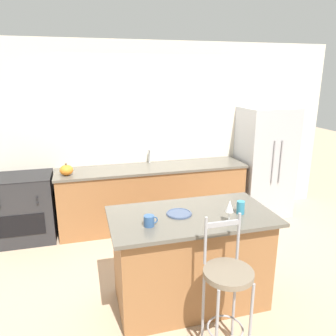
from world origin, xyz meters
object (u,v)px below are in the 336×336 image
wine_glass (230,206)px  pumpkin_decoration (66,170)px  refrigerator (264,162)px  bar_stool_near (227,286)px  oven_range (24,208)px  tumbler_cup (241,207)px  coffee_mug (149,221)px  dinner_plate (179,213)px

wine_glass → pumpkin_decoration: (-1.45, 1.97, -0.11)m
refrigerator → bar_stool_near: (-1.80, -2.49, -0.24)m
wine_glass → pumpkin_decoration: size_ratio=1.18×
oven_range → tumbler_cup: bearing=-41.0°
oven_range → wine_glass: wine_glass is taller
bar_stool_near → pumpkin_decoration: bar_stool_near is taller
coffee_mug → refrigerator: bearing=40.2°
dinner_plate → coffee_mug: bearing=-152.7°
dinner_plate → tumbler_cup: size_ratio=1.94×
refrigerator → tumbler_cup: 2.38m
oven_range → bar_stool_near: bar_stool_near is taller
tumbler_cup → pumpkin_decoration: 2.45m
oven_range → dinner_plate: 2.51m
oven_range → coffee_mug: coffee_mug is taller
refrigerator → bar_stool_near: refrigerator is taller
wine_glass → tumbler_cup: (0.18, 0.14, -0.09)m
oven_range → pumpkin_decoration: pumpkin_decoration is taller
coffee_mug → pumpkin_decoration: pumpkin_decoration is taller
dinner_plate → wine_glass: 0.49m
dinner_plate → coffee_mug: size_ratio=1.91×
coffee_mug → oven_range: bearing=124.3°
refrigerator → bar_stool_near: 3.09m
dinner_plate → coffee_mug: coffee_mug is taller
coffee_mug → tumbler_cup: bearing=2.1°
wine_glass → pumpkin_decoration: 2.45m
oven_range → pumpkin_decoration: 0.81m
oven_range → bar_stool_near: 3.13m
bar_stool_near → pumpkin_decoration: (-1.25, 2.41, 0.36)m
oven_range → bar_stool_near: bearing=-53.7°
dinner_plate → pumpkin_decoration: size_ratio=1.35×
refrigerator → bar_stool_near: bearing=-125.9°
pumpkin_decoration → oven_range: bearing=169.4°
oven_range → pumpkin_decoration: bearing=-10.6°
oven_range → pumpkin_decoration: size_ratio=5.16×
bar_stool_near → wine_glass: (0.20, 0.44, 0.47)m
bar_stool_near → pumpkin_decoration: bearing=117.4°
bar_stool_near → dinner_plate: (-0.18, 0.71, 0.33)m
refrigerator → bar_stool_near: size_ratio=1.48×
refrigerator → tumbler_cup: refrigerator is taller
oven_range → coffee_mug: size_ratio=7.28×
wine_glass → tumbler_cup: size_ratio=1.69×
pumpkin_decoration → wine_glass: bearing=-53.6°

